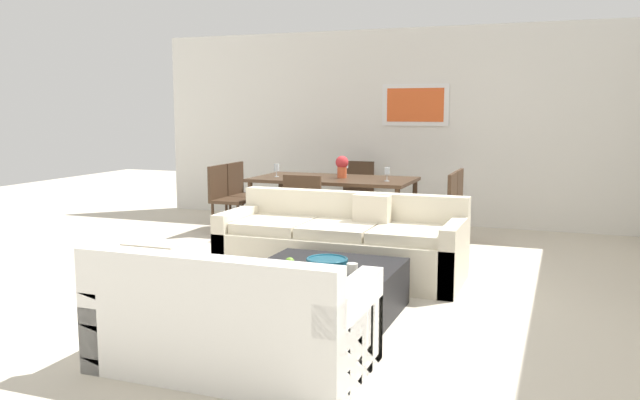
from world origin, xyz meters
TOP-DOWN VIEW (x-y plane):
  - ground_plane at (0.00, 0.00)m, footprint 18.00×18.00m
  - back_wall_unit at (0.30, 3.53)m, footprint 8.40×0.09m
  - sofa_beige at (0.00, 0.34)m, footprint 2.30×0.90m
  - loveseat_white at (0.09, -2.04)m, footprint 1.65×0.90m
  - coffee_table at (0.26, -0.84)m, footprint 1.10×1.09m
  - decorative_bowl at (0.29, -0.87)m, footprint 0.32×0.32m
  - candle_jar at (0.53, -0.98)m, footprint 0.08×0.08m
  - apple_on_coffee_table at (0.00, -0.92)m, footprint 0.07×0.07m
  - dining_table at (-0.72, 2.12)m, footprint 1.97×1.03m
  - dining_chair_right_far at (0.68, 2.35)m, footprint 0.44×0.44m
  - dining_chair_left_far at (-2.11, 2.35)m, footprint 0.44×0.44m
  - dining_chair_foot at (-0.72, 1.20)m, footprint 0.44×0.44m
  - dining_chair_head at (-0.72, 3.04)m, footprint 0.44×0.44m
  - dining_chair_left_near at (-2.11, 1.89)m, footprint 0.44×0.44m
  - dining_chair_right_near at (0.68, 1.89)m, footprint 0.44×0.44m
  - wine_glass_left_near at (-1.43, 1.99)m, footprint 0.06×0.06m
  - wine_glass_right_near at (0.00, 1.99)m, footprint 0.06×0.06m
  - wine_glass_head at (-0.72, 2.58)m, footprint 0.08×0.08m
  - centerpiece_vase at (-0.62, 2.15)m, footprint 0.16×0.16m

SIDE VIEW (x-z plane):
  - ground_plane at x=0.00m, z-range 0.00..0.00m
  - coffee_table at x=0.26m, z-range 0.00..0.38m
  - sofa_beige at x=0.00m, z-range -0.10..0.68m
  - loveseat_white at x=0.09m, z-range -0.10..0.68m
  - apple_on_coffee_table at x=0.00m, z-range 0.38..0.45m
  - candle_jar at x=0.53m, z-range 0.38..0.46m
  - decorative_bowl at x=0.29m, z-range 0.38..0.46m
  - dining_chair_right_far at x=0.68m, z-range 0.06..0.94m
  - dining_chair_left_far at x=-2.11m, z-range 0.06..0.94m
  - dining_chair_foot at x=-0.72m, z-range 0.06..0.94m
  - dining_chair_head at x=-0.72m, z-range 0.06..0.94m
  - dining_chair_left_near at x=-2.11m, z-range 0.06..0.94m
  - dining_chair_right_near at x=0.68m, z-range 0.06..0.94m
  - dining_table at x=-0.72m, z-range 0.31..1.06m
  - wine_glass_left_near at x=-1.43m, z-range 0.78..0.94m
  - wine_glass_right_near at x=0.00m, z-range 0.78..0.95m
  - wine_glass_head at x=-0.72m, z-range 0.79..0.97m
  - centerpiece_vase at x=-0.62m, z-range 0.77..1.04m
  - back_wall_unit at x=0.30m, z-range 0.00..2.70m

